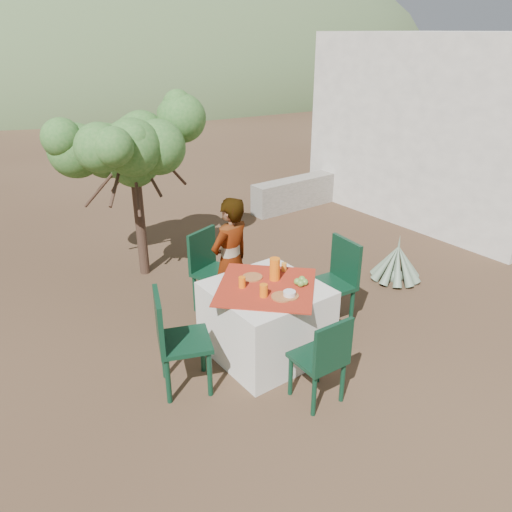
{
  "coord_description": "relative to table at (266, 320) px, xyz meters",
  "views": [
    {
      "loc": [
        -2.65,
        -3.27,
        3.04
      ],
      "look_at": [
        0.15,
        0.51,
        0.89
      ],
      "focal_mm": 35.0,
      "sensor_mm": 36.0,
      "label": 1
    }
  ],
  "objects": [
    {
      "name": "hill_far_right",
      "position": [
        28.02,
        45.89,
        -0.38
      ],
      "size": [
        36.0,
        36.0,
        14.0
      ],
      "primitive_type": "ellipsoid",
      "color": "slate",
      "rests_on": "ground"
    },
    {
      "name": "jar_right",
      "position": [
        0.26,
        0.22,
        0.43
      ],
      "size": [
        0.06,
        0.06,
        0.09
      ],
      "primitive_type": "cylinder",
      "color": "orange",
      "rests_on": "table"
    },
    {
      "name": "juice_pitcher",
      "position": [
        0.15,
        0.06,
        0.5
      ],
      "size": [
        0.1,
        0.1,
        0.23
      ],
      "primitive_type": "cylinder",
      "color": "orange",
      "rests_on": "table"
    },
    {
      "name": "glass_near",
      "position": [
        -0.14,
        -0.15,
        0.44
      ],
      "size": [
        0.08,
        0.08,
        0.12
      ],
      "primitive_type": "cylinder",
      "color": "orange",
      "rests_on": "table"
    },
    {
      "name": "agave",
      "position": [
        2.37,
        0.27,
        -0.14
      ],
      "size": [
        0.67,
        0.66,
        0.7
      ],
      "rotation": [
        0.0,
        0.0,
        0.15
      ],
      "color": "gray",
      "rests_on": "ground"
    },
    {
      "name": "plate_near",
      "position": [
        -0.02,
        -0.26,
        0.39
      ],
      "size": [
        0.21,
        0.21,
        0.01
      ],
      "primitive_type": "cylinder",
      "color": "brown",
      "rests_on": "table"
    },
    {
      "name": "stone_wall",
      "position": [
        3.62,
        3.29,
        -0.1
      ],
      "size": [
        2.6,
        0.35,
        0.55
      ],
      "primitive_type": "cube",
      "color": "gray",
      "rests_on": "ground"
    },
    {
      "name": "chair_near",
      "position": [
        -0.07,
        -0.9,
        0.1
      ],
      "size": [
        0.42,
        0.42,
        0.87
      ],
      "rotation": [
        0.0,
        0.0,
        3.1
      ],
      "color": "black",
      "rests_on": "ground"
    },
    {
      "name": "ground",
      "position": [
        0.02,
        -0.11,
        -0.38
      ],
      "size": [
        160.0,
        160.0,
        0.0
      ],
      "primitive_type": "plane",
      "color": "#342317",
      "rests_on": "ground"
    },
    {
      "name": "bowl_plate",
      "position": [
        0.05,
        -0.29,
        0.39
      ],
      "size": [
        0.18,
        0.18,
        0.01
      ],
      "primitive_type": "cylinder",
      "color": "brown",
      "rests_on": "table"
    },
    {
      "name": "hill_near_right",
      "position": [
        12.02,
        35.89,
        -0.38
      ],
      "size": [
        48.0,
        48.0,
        20.0
      ],
      "primitive_type": "ellipsoid",
      "color": "#415B33",
      "rests_on": "ground"
    },
    {
      "name": "napkin_holder",
      "position": [
        0.17,
        0.1,
        0.42
      ],
      "size": [
        0.07,
        0.04,
        0.08
      ],
      "primitive_type": "cube",
      "rotation": [
        0.0,
        0.0,
        -0.16
      ],
      "color": "white",
      "rests_on": "table"
    },
    {
      "name": "jar_left",
      "position": [
        0.35,
        0.16,
        0.43
      ],
      "size": [
        0.05,
        0.05,
        0.09
      ],
      "primitive_type": "cylinder",
      "color": "orange",
      "rests_on": "table"
    },
    {
      "name": "chair_right",
      "position": [
        0.96,
        -0.0,
        0.17
      ],
      "size": [
        0.5,
        0.5,
        0.99
      ],
      "rotation": [
        0.0,
        0.0,
        4.61
      ],
      "color": "black",
      "rests_on": "ground"
    },
    {
      "name": "shrub_tree",
      "position": [
        -0.14,
        2.5,
        1.23
      ],
      "size": [
        1.73,
        1.7,
        2.04
      ],
      "color": "#422B21",
      "rests_on": "ground"
    },
    {
      "name": "guesthouse",
      "position": [
        5.62,
        1.69,
        1.12
      ],
      "size": [
        3.2,
        4.2,
        3.0
      ],
      "primitive_type": "cube",
      "color": "silver",
      "rests_on": "ground"
    },
    {
      "name": "white_bowl",
      "position": [
        0.05,
        -0.29,
        0.42
      ],
      "size": [
        0.12,
        0.12,
        0.04
      ],
      "primitive_type": "cylinder",
      "color": "white",
      "rests_on": "bowl_plate"
    },
    {
      "name": "chair_far",
      "position": [
        0.04,
        1.11,
        0.15
      ],
      "size": [
        0.56,
        0.56,
        0.96
      ],
      "rotation": [
        0.0,
        0.0,
        0.31
      ],
      "color": "black",
      "rests_on": "ground"
    },
    {
      "name": "plate_far",
      "position": [
        -0.0,
        0.23,
        0.39
      ],
      "size": [
        0.21,
        0.21,
        0.01
      ],
      "primitive_type": "cylinder",
      "color": "brown",
      "rests_on": "table"
    },
    {
      "name": "table",
      "position": [
        0.0,
        0.0,
        0.0
      ],
      "size": [
        1.3,
        1.3,
        0.76
      ],
      "color": "white",
      "rests_on": "ground"
    },
    {
      "name": "fruit_cluster",
      "position": [
        0.29,
        -0.18,
        0.42
      ],
      "size": [
        0.14,
        0.13,
        0.07
      ],
      "color": "#629636",
      "rests_on": "table"
    },
    {
      "name": "chair_left",
      "position": [
        -1.0,
        0.04,
        0.17
      ],
      "size": [
        0.59,
        0.59,
        0.99
      ],
      "rotation": [
        0.0,
        0.0,
        1.2
      ],
      "color": "black",
      "rests_on": "ground"
    },
    {
      "name": "person",
      "position": [
        0.07,
        0.73,
        0.35
      ],
      "size": [
        0.6,
        0.46,
        1.46
      ],
      "primitive_type": "imported",
      "rotation": [
        0.0,
        0.0,
        3.36
      ],
      "color": "#8C6651",
      "rests_on": "ground"
    },
    {
      "name": "glass_far",
      "position": [
        -0.2,
        0.12,
        0.44
      ],
      "size": [
        0.07,
        0.07,
        0.11
      ],
      "primitive_type": "cylinder",
      "color": "orange",
      "rests_on": "table"
    }
  ]
}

